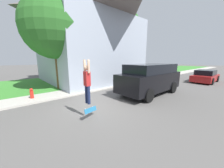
{
  "coord_description": "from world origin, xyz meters",
  "views": [
    {
      "loc": [
        5.15,
        -3.38,
        2.48
      ],
      "look_at": [
        0.43,
        0.75,
        1.22
      ],
      "focal_mm": 20.0,
      "sensor_mm": 36.0,
      "label": 1
    }
  ],
  "objects": [
    {
      "name": "skateboarder",
      "position": [
        0.72,
        -0.85,
        1.57
      ],
      "size": [
        0.41,
        0.21,
        1.82
      ],
      "color": "#192347",
      "rests_on": "ground_plane"
    },
    {
      "name": "lawn_tree_near",
      "position": [
        -5.33,
        -0.01,
        4.83
      ],
      "size": [
        4.76,
        4.76,
        7.14
      ],
      "color": "brown",
      "rests_on": "lawn"
    },
    {
      "name": "sidewalk",
      "position": [
        -3.6,
        6.0,
        0.05
      ],
      "size": [
        1.8,
        80.0,
        0.1
      ],
      "color": "#ADA89E",
      "rests_on": "ground_plane"
    },
    {
      "name": "lawn_tree_far",
      "position": [
        -5.45,
        7.02,
        5.77
      ],
      "size": [
        4.61,
        4.61,
        8.01
      ],
      "color": "brown",
      "rests_on": "lawn"
    },
    {
      "name": "suv_parked",
      "position": [
        0.36,
        4.41,
        1.15
      ],
      "size": [
        2.2,
        5.16,
        2.13
      ],
      "color": "black",
      "rests_on": "ground_plane"
    },
    {
      "name": "ground_plane",
      "position": [
        0.0,
        0.0,
        0.0
      ],
      "size": [
        120.0,
        120.0,
        0.0
      ],
      "primitive_type": "plane",
      "color": "#54514F"
    },
    {
      "name": "fire_hydrant",
      "position": [
        -3.66,
        -2.24,
        0.41
      ],
      "size": [
        0.2,
        0.2,
        0.63
      ],
      "color": "red",
      "rests_on": "sidewalk"
    },
    {
      "name": "skateboard",
      "position": [
        0.85,
        -0.82,
        0.37
      ],
      "size": [
        0.38,
        0.73,
        0.31
      ],
      "color": "#236B99",
      "rests_on": "ground_plane"
    },
    {
      "name": "lawn",
      "position": [
        -8.0,
        6.0,
        0.04
      ],
      "size": [
        10.0,
        80.0,
        0.08
      ],
      "color": "#387F2D",
      "rests_on": "ground_plane"
    },
    {
      "name": "car_down_street",
      "position": [
        1.7,
        13.09,
        0.62
      ],
      "size": [
        1.97,
        4.09,
        1.32
      ],
      "color": "maroon",
      "rests_on": "ground_plane"
    },
    {
      "name": "house",
      "position": [
        -7.81,
        4.33,
        5.03
      ],
      "size": [
        10.38,
        9.64,
        9.54
      ],
      "color": "#99A3B2",
      "rests_on": "lawn"
    }
  ]
}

